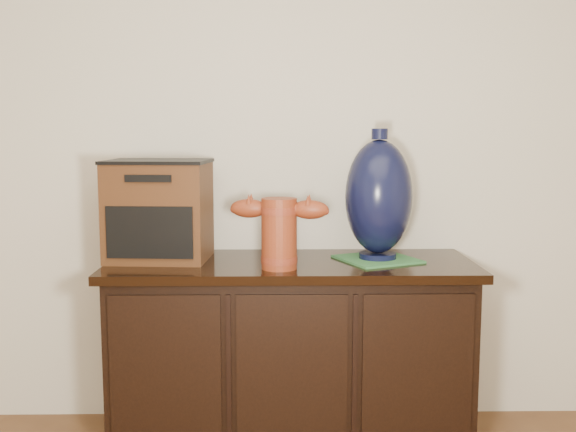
{
  "coord_description": "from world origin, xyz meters",
  "views": [
    {
      "loc": [
        -0.05,
        -0.42,
        1.28
      ],
      "look_at": [
        -0.01,
        2.18,
        0.94
      ],
      "focal_mm": 42.0,
      "sensor_mm": 36.0,
      "label": 1
    }
  ],
  "objects_px": {
    "tv_radio": "(159,210)",
    "sideboard": "(290,350)",
    "spray_can": "(284,230)",
    "terracotta_vessel": "(279,229)",
    "lamp_base": "(379,197)"
  },
  "relations": [
    {
      "from": "tv_radio",
      "to": "sideboard",
      "type": "bearing_deg",
      "value": -1.66
    },
    {
      "from": "sideboard",
      "to": "tv_radio",
      "type": "distance_m",
      "value": 0.78
    },
    {
      "from": "tv_radio",
      "to": "spray_can",
      "type": "xyz_separation_m",
      "value": [
        0.51,
        0.15,
        -0.1
      ]
    },
    {
      "from": "sideboard",
      "to": "tv_radio",
      "type": "relative_size",
      "value": 3.45
    },
    {
      "from": "terracotta_vessel",
      "to": "lamp_base",
      "type": "xyz_separation_m",
      "value": [
        0.4,
        0.16,
        0.1
      ]
    },
    {
      "from": "lamp_base",
      "to": "spray_can",
      "type": "height_order",
      "value": "lamp_base"
    },
    {
      "from": "sideboard",
      "to": "terracotta_vessel",
      "type": "distance_m",
      "value": 0.54
    },
    {
      "from": "terracotta_vessel",
      "to": "lamp_base",
      "type": "relative_size",
      "value": 0.73
    },
    {
      "from": "sideboard",
      "to": "spray_can",
      "type": "height_order",
      "value": "spray_can"
    },
    {
      "from": "tv_radio",
      "to": "spray_can",
      "type": "relative_size",
      "value": 2.12
    },
    {
      "from": "sideboard",
      "to": "lamp_base",
      "type": "distance_m",
      "value": 0.72
    },
    {
      "from": "tv_radio",
      "to": "terracotta_vessel",
      "type": "bearing_deg",
      "value": -17.91
    },
    {
      "from": "terracotta_vessel",
      "to": "spray_can",
      "type": "distance_m",
      "value": 0.35
    },
    {
      "from": "terracotta_vessel",
      "to": "lamp_base",
      "type": "height_order",
      "value": "lamp_base"
    },
    {
      "from": "sideboard",
      "to": "tv_radio",
      "type": "height_order",
      "value": "tv_radio"
    }
  ]
}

